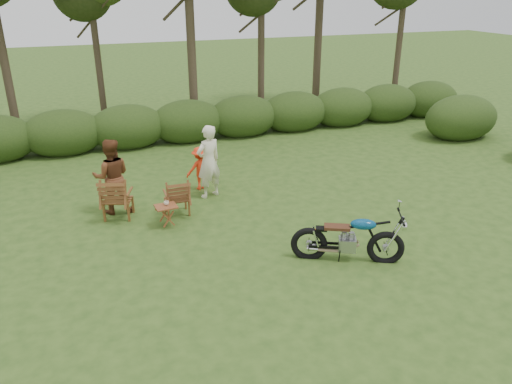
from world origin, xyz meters
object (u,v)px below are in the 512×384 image
object	(u,v)px
motorcycle	(346,259)
lawn_chair_right	(178,214)
lawn_chair_left	(120,217)
adult_b	(116,212)
side_table	(167,216)
adult_a	(210,196)
cup	(166,203)
child	(201,189)

from	to	relation	value
motorcycle	lawn_chair_right	xyz separation A→B (m)	(-2.66, 3.23, 0.00)
lawn_chair_left	lawn_chair_right	bearing A→B (deg)	-173.75
motorcycle	adult_b	xyz separation A→B (m)	(-4.01, 3.86, 0.00)
side_table	adult_a	distance (m)	1.90
lawn_chair_right	side_table	distance (m)	0.71
side_table	adult_a	world-z (taller)	adult_a
motorcycle	lawn_chair_right	distance (m)	4.19
lawn_chair_left	cup	world-z (taller)	cup
side_table	motorcycle	bearing A→B (deg)	-41.54
adult_a	child	size ratio (longest dim) A/B	1.62
motorcycle	side_table	distance (m)	4.03
cup	lawn_chair_right	bearing A→B (deg)	57.53
motorcycle	lawn_chair_right	bearing A→B (deg)	156.21
lawn_chair_right	motorcycle	bearing A→B (deg)	130.70
adult_a	adult_b	world-z (taller)	adult_a
motorcycle	lawn_chair_left	xyz separation A→B (m)	(-3.96, 3.53, 0.00)
lawn_chair_right	child	world-z (taller)	child
lawn_chair_left	child	size ratio (longest dim) A/B	0.88
lawn_chair_left	child	bearing A→B (deg)	-136.09
lawn_chair_right	lawn_chair_left	bearing A→B (deg)	-11.93
cup	adult_a	xyz separation A→B (m)	(1.33, 1.26, -0.55)
lawn_chair_right	adult_b	xyz separation A→B (m)	(-1.35, 0.63, 0.00)
motorcycle	child	size ratio (longest dim) A/B	1.79
cup	child	bearing A→B (deg)	55.81
cup	adult_b	bearing A→B (deg)	131.67
cup	lawn_chair_left	bearing A→B (deg)	139.70
motorcycle	child	distance (m)	4.87
lawn_chair_right	lawn_chair_left	size ratio (longest dim) A/B	0.88
lawn_chair_left	adult_b	distance (m)	0.33
lawn_chair_left	cup	distance (m)	1.38
lawn_chair_right	lawn_chair_left	world-z (taller)	lawn_chair_left
side_table	adult_a	xyz separation A→B (m)	(1.35, 1.31, -0.25)
motorcycle	child	xyz separation A→B (m)	(-1.75, 4.54, 0.00)
lawn_chair_right	side_table	size ratio (longest dim) A/B	1.79
lawn_chair_right	adult_b	distance (m)	1.49
motorcycle	lawn_chair_right	size ratio (longest dim) A/B	2.31
motorcycle	lawn_chair_right	world-z (taller)	motorcycle
child	motorcycle	bearing A→B (deg)	104.41
motorcycle	lawn_chair_left	bearing A→B (deg)	164.98
motorcycle	adult_b	distance (m)	5.57
motorcycle	cup	world-z (taller)	same
lawn_chair_right	adult_a	bearing A→B (deg)	-141.94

